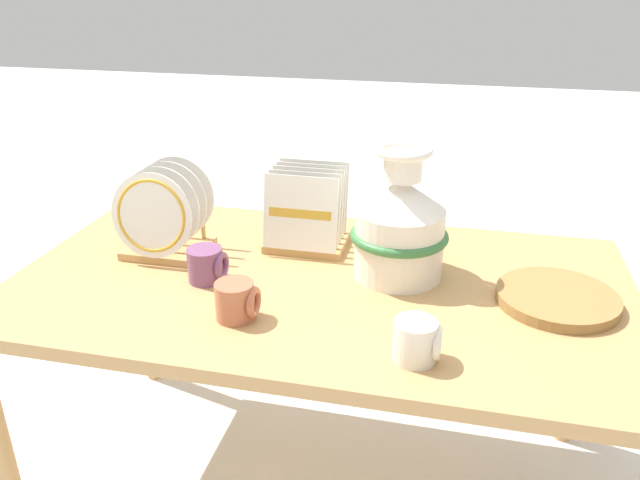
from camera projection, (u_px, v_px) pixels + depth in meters
display_table at (320, 303)px, 1.62m from camera, size 1.56×0.86×0.69m
ceramic_vase at (400, 225)px, 1.56m from camera, size 0.25×0.25×0.34m
dish_rack_round_plates at (164, 221)px, 1.69m from camera, size 0.23×0.20×0.25m
dish_rack_square_plates at (307, 218)px, 1.75m from camera, size 0.22×0.19×0.23m
wicker_charger_stack at (557, 298)px, 1.47m from camera, size 0.28×0.28×0.03m
mug_cream_glaze at (417, 341)px, 1.25m from camera, size 0.10×0.09×0.09m
mug_terracotta_glaze at (237, 301)px, 1.40m from camera, size 0.10×0.09×0.09m
mug_plum_glaze at (207, 265)px, 1.57m from camera, size 0.10×0.09×0.09m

